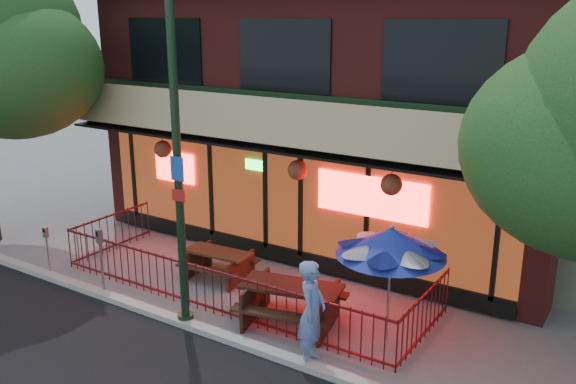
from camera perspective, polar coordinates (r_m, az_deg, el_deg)
name	(u,v)px	position (r m, az deg, el deg)	size (l,w,h in m)	color
ground	(199,315)	(12.78, -8.31, -11.30)	(80.00, 80.00, 0.00)	gray
curb	(182,322)	(12.43, -9.85, -11.91)	(80.00, 0.25, 0.12)	#999993
restaurant_building	(360,80)	(17.40, 6.79, 10.38)	(12.96, 9.49, 8.05)	maroon
patio_fence	(214,278)	(12.85, -6.95, -7.97)	(8.44, 2.62, 1.00)	#4E1015
street_light	(178,169)	(11.38, -10.26, 2.12)	(0.43, 0.32, 7.00)	black
picnic_table_left	(219,260)	(14.20, -6.52, -6.38)	(1.65, 1.31, 0.67)	#3F2717
picnic_table_right	(291,298)	(12.07, 0.31, -9.92)	(2.24, 1.90, 0.84)	black
patio_umbrella	(391,242)	(11.15, 9.64, -4.63)	(2.00, 2.00, 2.28)	gray
pedestrian	(312,313)	(10.66, 2.25, -11.24)	(0.70, 0.46, 1.92)	#6380C6
parking_meter_near	(100,251)	(13.68, -17.14, -5.29)	(0.16, 0.14, 1.51)	gray
parking_meter_far	(47,243)	(15.13, -21.64, -4.47)	(0.11, 0.10, 1.21)	#A0A4A8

